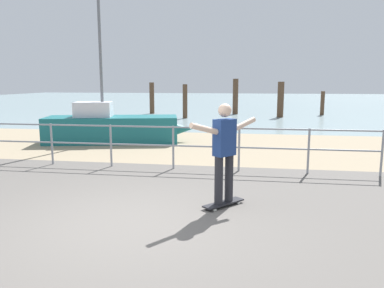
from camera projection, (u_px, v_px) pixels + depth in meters
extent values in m
cube|color=#605B56|center=(97.00, 256.00, 4.54)|extent=(24.00, 10.00, 0.04)
cube|color=tan|center=(195.00, 146.00, 12.33)|extent=(24.00, 6.00, 0.04)
cube|color=#849EA3|center=(235.00, 101.00, 39.61)|extent=(72.00, 50.00, 0.04)
cylinder|color=gray|center=(52.00, 144.00, 9.42)|extent=(0.05, 0.05, 1.05)
cylinder|color=gray|center=(111.00, 146.00, 9.18)|extent=(0.05, 0.05, 1.05)
cylinder|color=gray|center=(173.00, 148.00, 8.94)|extent=(0.05, 0.05, 1.05)
cylinder|color=gray|center=(239.00, 150.00, 8.70)|extent=(0.05, 0.05, 1.05)
cylinder|color=gray|center=(308.00, 152.00, 8.46)|extent=(0.05, 0.05, 1.05)
cylinder|color=gray|center=(382.00, 154.00, 8.22)|extent=(0.05, 0.05, 1.05)
cylinder|color=gray|center=(110.00, 126.00, 9.10)|extent=(12.41, 0.04, 0.04)
cylinder|color=gray|center=(111.00, 144.00, 9.17)|extent=(12.41, 0.04, 0.04)
cube|color=#19666B|center=(112.00, 130.00, 12.86)|extent=(4.60, 2.35, 0.90)
cone|color=#19666B|center=(177.00, 129.00, 13.01)|extent=(1.24, 0.99, 0.77)
cylinder|color=slate|center=(101.00, 59.00, 12.45)|extent=(0.10, 0.10, 3.82)
cube|color=silver|center=(94.00, 109.00, 12.70)|extent=(1.37, 1.15, 0.50)
cube|color=black|center=(224.00, 203.00, 6.31)|extent=(0.67, 0.74, 0.02)
cylinder|color=silver|center=(232.00, 201.00, 6.55)|extent=(0.06, 0.07, 0.06)
cylinder|color=silver|center=(238.00, 203.00, 6.43)|extent=(0.06, 0.07, 0.06)
cylinder|color=silver|center=(208.00, 208.00, 6.20)|extent=(0.06, 0.07, 0.06)
cylinder|color=silver|center=(215.00, 210.00, 6.08)|extent=(0.06, 0.07, 0.06)
cylinder|color=#26262B|center=(229.00, 178.00, 6.32)|extent=(0.14, 0.14, 0.80)
cylinder|color=#26262B|center=(219.00, 180.00, 6.16)|extent=(0.14, 0.14, 0.80)
cube|color=navy|center=(225.00, 137.00, 6.13)|extent=(0.39, 0.40, 0.60)
sphere|color=beige|center=(225.00, 110.00, 6.05)|extent=(0.22, 0.22, 0.22)
cylinder|color=beige|center=(243.00, 125.00, 6.38)|extent=(0.43, 0.48, 0.23)
cylinder|color=beige|center=(204.00, 129.00, 5.81)|extent=(0.43, 0.48, 0.23)
cylinder|color=#513826|center=(152.00, 98.00, 24.24)|extent=(0.31, 0.31, 2.01)
cylinder|color=#513826|center=(185.00, 102.00, 21.10)|extent=(0.26, 0.26, 1.92)
cylinder|color=#513826|center=(235.00, 97.00, 23.72)|extent=(0.34, 0.34, 2.24)
cylinder|color=#513826|center=(281.00, 100.00, 21.75)|extent=(0.37, 0.37, 2.06)
cylinder|color=#513826|center=(322.00, 103.00, 23.22)|extent=(0.24, 0.24, 1.48)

